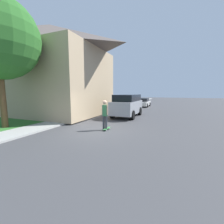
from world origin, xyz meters
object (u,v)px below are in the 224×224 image
Objects in this scene: car_down_street at (143,102)px; skateboard at (107,129)px; skateboarder at (105,113)px; suv_parked at (127,105)px.

skateboard is at bearing -86.81° from car_down_street.
car_down_street is at bearing 92.85° from skateboarder.
car_down_street is at bearing 93.13° from suv_parked.
car_down_street is 2.26× the size of skateboarder.
car_down_street is 5.01× the size of skateboard.
skateboarder is 2.21× the size of skateboard.
car_down_street is 15.87m from skateboarder.
skateboarder is at bearing -139.75° from skateboard.
suv_parked is 2.55× the size of skateboarder.
skateboarder reaches higher than skateboard.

